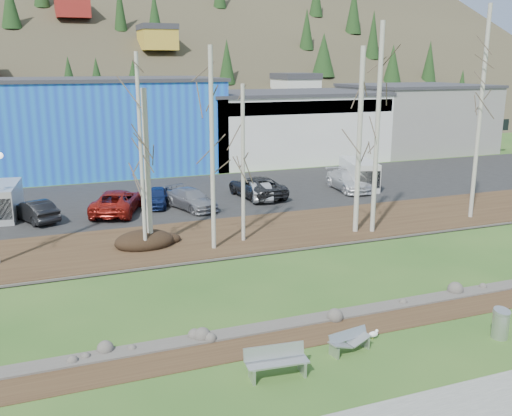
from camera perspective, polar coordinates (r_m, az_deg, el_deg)
name	(u,v)px	position (r m, az deg, el deg)	size (l,w,h in m)	color
ground	(420,345)	(21.22, 16.08, -13.02)	(200.00, 200.00, 0.00)	#2C531C
footpath	(494,398)	(18.93, 22.70, -17.10)	(80.00, 2.00, 0.04)	slate
dirt_strip	(386,320)	(22.73, 12.87, -10.87)	(80.00, 1.80, 0.03)	#382616
near_bank_rocks	(372,310)	(23.49, 11.50, -9.98)	(80.00, 0.80, 0.50)	#47423D
river	(324,275)	(26.75, 6.79, -6.72)	(80.00, 8.00, 0.90)	black
far_bank_rocks	(288,249)	(30.21, 3.17, -4.15)	(80.00, 0.80, 0.46)	#47423D
far_bank	(265,232)	(33.00, 0.90, -2.40)	(80.00, 7.00, 0.15)	#382616
parking_lot	(212,194)	(42.60, -4.38, 1.38)	(80.00, 14.00, 0.14)	black
building_blue	(104,124)	(54.40, -14.93, 8.10)	(20.40, 12.24, 8.30)	blue
building_white	(284,125)	(59.16, 2.86, 8.29)	(18.36, 12.24, 6.80)	silver
building_grey	(415,117)	(67.21, 15.59, 8.72)	(14.28, 12.24, 7.30)	gray
hillside	(104,13)	(99.84, -14.95, 18.37)	(160.00, 72.00, 35.00)	#373122
bench_intact	(276,362)	(18.42, 2.05, -15.11)	(2.02, 0.78, 0.99)	#B5B8BB
bench_damaged	(349,341)	(20.15, 9.29, -13.03)	(1.64, 0.77, 0.70)	#B5B8BB
litter_bin	(500,325)	(22.45, 23.25, -10.69)	(0.58, 0.58, 1.00)	#B5B8BB
seagull	(374,334)	(21.19, 11.67, -12.24)	(0.45, 0.21, 0.32)	gold
dirt_mound	(144,240)	(30.76, -11.11, -3.18)	(3.14, 2.22, 0.62)	black
birch_1	(141,155)	(28.89, -11.43, 5.19)	(0.19, 0.19, 9.94)	beige
birch_2	(147,170)	(29.61, -10.82, 3.74)	(0.30, 0.30, 8.22)	beige
birch_3	(212,151)	(28.85, -4.41, 5.74)	(0.23, 0.23, 10.26)	beige
birch_4	(243,164)	(30.26, -1.31, 4.37)	(0.20, 0.20, 8.38)	beige
birch_5	(377,130)	(32.42, 12.03, 7.60)	(0.26, 0.26, 11.60)	beige
birch_6	(359,142)	(32.31, 10.28, 6.51)	(0.28, 0.28, 10.30)	beige
birch_7	(480,115)	(37.36, 21.49, 8.68)	(0.25, 0.25, 12.76)	beige
car_0	(35,211)	(37.32, -21.25, -0.25)	(1.42, 4.06, 1.34)	black
car_1	(117,201)	(37.77, -13.72, 0.64)	(2.55, 5.53, 1.54)	maroon
car_2	(191,199)	(38.05, -6.52, 0.90)	(1.87, 4.59, 1.33)	gray
car_3	(157,197)	(39.06, -9.83, 1.10)	(1.52, 3.77, 1.29)	navy
car_4	(259,191)	(40.38, 0.32, 1.73)	(1.36, 3.89, 1.28)	#A7A8AA
car_5	(257,187)	(41.11, 0.09, 2.14)	(2.55, 5.53, 1.54)	#2A2A2D
car_6	(348,181)	(44.02, 9.19, 2.73)	(2.06, 5.07, 1.47)	silver
van_white	(359,174)	(44.94, 10.31, 3.34)	(3.25, 5.21, 2.12)	white
van_grey	(1,202)	(38.89, -24.14, 0.58)	(2.49, 4.92, 2.07)	#B5B7BA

